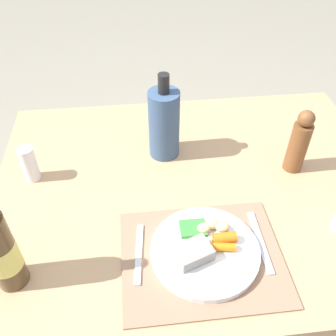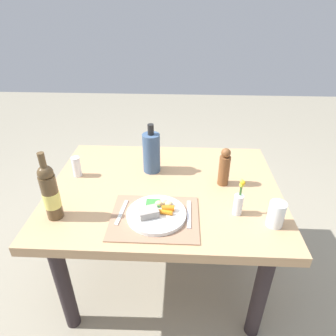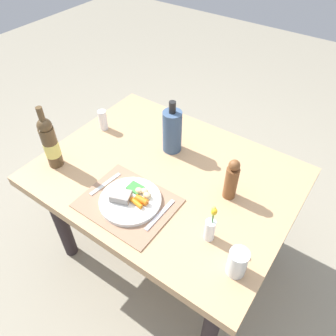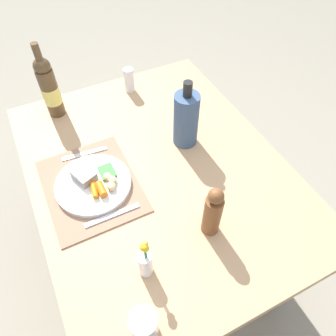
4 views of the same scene
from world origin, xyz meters
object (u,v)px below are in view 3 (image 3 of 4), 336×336
knife (160,215)px  cooler_bottle (172,131)px  salt_shaker (103,120)px  wine_bottle (50,143)px  dinner_plate (130,200)px  fork (105,184)px  pepper_mill (232,180)px  flower_vase (210,228)px  water_tumbler (237,263)px  dining_table (167,186)px

knife → cooler_bottle: cooler_bottle is taller
cooler_bottle → salt_shaker: bearing=-169.6°
knife → salt_shaker: (-0.63, 0.32, 0.05)m
knife → wine_bottle: wine_bottle is taller
knife → wine_bottle: 0.64m
dinner_plate → salt_shaker: 0.59m
dinner_plate → wine_bottle: (-0.47, -0.02, 0.12)m
fork → knife: (0.32, 0.00, 0.00)m
dinner_plate → pepper_mill: pepper_mill is taller
fork → wine_bottle: wine_bottle is taller
flower_vase → salt_shaker: size_ratio=1.61×
cooler_bottle → water_tumbler: cooler_bottle is taller
fork → knife: same height
dining_table → dinner_plate: (-0.02, -0.25, 0.12)m
dinner_plate → cooler_bottle: cooler_bottle is taller
wine_bottle → flower_vase: (0.86, 0.06, -0.07)m
wine_bottle → pepper_mill: (0.82, 0.31, -0.03)m
wine_bottle → cooler_bottle: 0.60m
dining_table → dinner_plate: 0.28m
dinner_plate → knife: size_ratio=1.40×
dining_table → pepper_mill: size_ratio=5.70×
salt_shaker → water_tumbler: 1.08m
salt_shaker → flower_vase: bearing=-18.9°
dinner_plate → water_tumbler: bearing=-3.2°
knife → water_tumbler: bearing=-6.0°
water_tumbler → pepper_mill: bearing=121.3°
fork → flower_vase: 0.55m
dining_table → salt_shaker: salt_shaker is taller
pepper_mill → fork: bearing=-151.2°
wine_bottle → flower_vase: size_ratio=1.78×
fork → water_tumbler: bearing=2.3°
fork → pepper_mill: 0.59m
pepper_mill → cooler_bottle: cooler_bottle is taller
flower_vase → cooler_bottle: (-0.44, 0.37, 0.05)m
water_tumbler → flower_vase: bearing=155.2°
flower_vase → cooler_bottle: 0.58m
fork → salt_shaker: size_ratio=1.54×
salt_shaker → fork: bearing=-46.0°
pepper_mill → dining_table: bearing=-171.9°
fork → salt_shaker: salt_shaker is taller
wine_bottle → water_tumbler: bearing=-0.5°
fork → water_tumbler: water_tumbler is taller
fork → knife: size_ratio=0.91×
knife → cooler_bottle: (-0.21, 0.40, 0.11)m
dining_table → flower_vase: size_ratio=6.49×
flower_vase → cooler_bottle: cooler_bottle is taller
wine_bottle → water_tumbler: size_ratio=2.79×
knife → dining_table: bearing=119.9°
flower_vase → wine_bottle: bearing=-175.8°
dinner_plate → flower_vase: 0.39m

